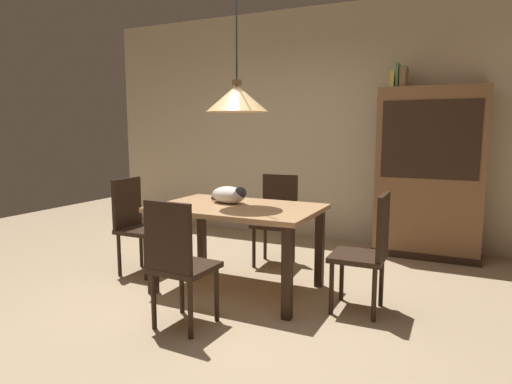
% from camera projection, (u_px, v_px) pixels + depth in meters
% --- Properties ---
extents(ground, '(10.00, 10.00, 0.00)m').
position_uv_depth(ground, '(225.00, 311.00, 3.49)').
color(ground, tan).
extents(back_wall, '(6.40, 0.10, 2.90)m').
position_uv_depth(back_wall, '(328.00, 125.00, 5.65)').
color(back_wall, beige).
rests_on(back_wall, ground).
extents(dining_table, '(1.40, 0.90, 0.75)m').
position_uv_depth(dining_table, '(238.00, 217.00, 3.87)').
color(dining_table, tan).
rests_on(dining_table, ground).
extents(chair_near_front, '(0.42, 0.42, 0.93)m').
position_uv_depth(chair_near_front, '(178.00, 259.00, 3.11)').
color(chair_near_front, black).
rests_on(chair_near_front, ground).
extents(chair_far_back, '(0.42, 0.42, 0.93)m').
position_uv_depth(chair_far_back, '(277.00, 215.00, 4.68)').
color(chair_far_back, black).
rests_on(chair_far_back, ground).
extents(chair_right_side, '(0.41, 0.41, 0.93)m').
position_uv_depth(chair_right_side, '(368.00, 248.00, 3.41)').
color(chair_right_side, black).
rests_on(chair_right_side, ground).
extents(chair_left_side, '(0.40, 0.40, 0.93)m').
position_uv_depth(chair_left_side, '(136.00, 221.00, 4.38)').
color(chair_left_side, black).
rests_on(chair_left_side, ground).
extents(cat_sleeping, '(0.40, 0.29, 0.16)m').
position_uv_depth(cat_sleeping, '(230.00, 195.00, 3.99)').
color(cat_sleeping, silver).
rests_on(cat_sleeping, dining_table).
extents(pendant_lamp, '(0.52, 0.52, 1.30)m').
position_uv_depth(pendant_lamp, '(237.00, 98.00, 3.73)').
color(pendant_lamp, '#E5B775').
extents(hutch_bookcase, '(1.12, 0.45, 1.85)m').
position_uv_depth(hutch_bookcase, '(429.00, 177.00, 4.89)').
color(hutch_bookcase, brown).
rests_on(hutch_bookcase, ground).
extents(book_yellow_short, '(0.04, 0.20, 0.18)m').
position_uv_depth(book_yellow_short, '(393.00, 80.00, 4.93)').
color(book_yellow_short, gold).
rests_on(book_yellow_short, hutch_bookcase).
extents(book_green_slim, '(0.03, 0.20, 0.26)m').
position_uv_depth(book_green_slim, '(398.00, 76.00, 4.90)').
color(book_green_slim, '#427A4C').
rests_on(book_green_slim, hutch_bookcase).
extents(book_brown_thick, '(0.06, 0.24, 0.22)m').
position_uv_depth(book_brown_thick, '(404.00, 78.00, 4.87)').
color(book_brown_thick, brown).
rests_on(book_brown_thick, hutch_bookcase).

